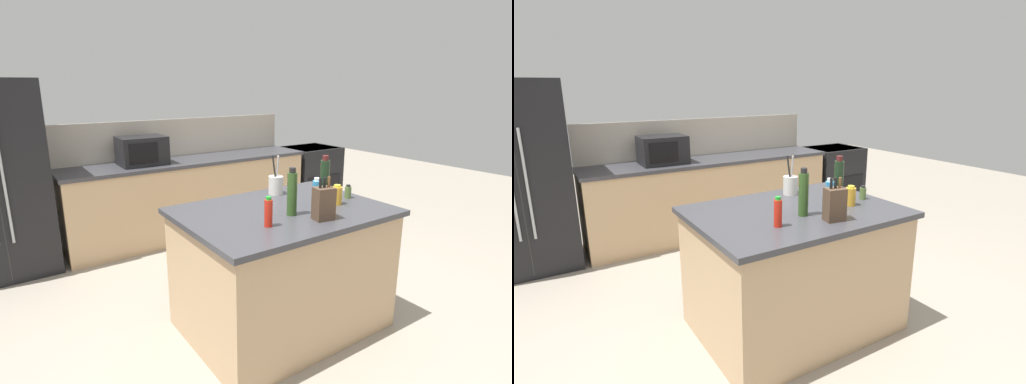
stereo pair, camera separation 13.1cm
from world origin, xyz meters
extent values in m
plane|color=gray|center=(0.00, 0.00, 0.00)|extent=(14.00, 14.00, 0.00)
cube|color=tan|center=(0.30, 2.20, 0.45)|extent=(2.97, 0.62, 0.90)
cube|color=#38383D|center=(0.30, 2.20, 0.92)|extent=(3.01, 0.66, 0.04)
cube|color=#B2A899|center=(0.30, 2.52, 1.17)|extent=(2.97, 0.03, 0.46)
cube|color=tan|center=(0.00, 0.00, 0.45)|extent=(1.42, 1.01, 0.90)
cube|color=#38383D|center=(0.00, 0.00, 0.92)|extent=(1.48, 1.07, 0.04)
cube|color=black|center=(-1.69, 2.25, 0.93)|extent=(0.89, 0.72, 1.87)
cube|color=#2D2D2D|center=(-1.69, 1.89, 0.93)|extent=(0.01, 0.00, 1.78)
cylinder|color=#ADB2B7|center=(-1.63, 1.87, 0.93)|extent=(0.02, 0.02, 1.03)
cube|color=black|center=(2.23, 2.20, 0.46)|extent=(0.76, 0.64, 0.92)
cube|color=black|center=(2.23, 1.88, 0.35)|extent=(0.61, 0.01, 0.41)
cube|color=black|center=(2.23, 2.20, 0.91)|extent=(0.68, 0.58, 0.02)
cube|color=black|center=(-0.28, 2.20, 1.10)|extent=(0.51, 0.38, 0.32)
cube|color=black|center=(-0.33, 2.01, 1.10)|extent=(0.31, 0.01, 0.22)
cube|color=#4C3828|center=(0.08, -0.33, 1.05)|extent=(0.15, 0.12, 0.22)
cylinder|color=black|center=(0.05, -0.32, 1.20)|extent=(0.02, 0.02, 0.07)
cylinder|color=black|center=(0.08, -0.33, 1.20)|extent=(0.02, 0.02, 0.07)
cylinder|color=brown|center=(0.11, -0.34, 1.20)|extent=(0.02, 0.02, 0.07)
cylinder|color=beige|center=(0.20, 0.36, 1.02)|extent=(0.12, 0.12, 0.15)
cylinder|color=olive|center=(0.22, 0.37, 1.17)|extent=(0.01, 0.05, 0.18)
cylinder|color=black|center=(0.19, 0.37, 1.17)|extent=(0.01, 0.05, 0.18)
cylinder|color=#B2B2B7|center=(0.21, 0.35, 1.17)|extent=(0.01, 0.03, 0.18)
cylinder|color=#3384BC|center=(0.24, -0.09, 1.04)|extent=(0.06, 0.06, 0.19)
cylinder|color=white|center=(0.24, -0.09, 1.15)|extent=(0.04, 0.04, 0.02)
cylinder|color=#2D4C1E|center=(-0.03, -0.14, 1.09)|extent=(0.07, 0.07, 0.30)
cylinder|color=black|center=(-0.03, -0.14, 1.26)|extent=(0.04, 0.04, 0.04)
cylinder|color=gold|center=(0.41, -0.13, 1.01)|extent=(0.08, 0.08, 0.14)
cylinder|color=gold|center=(0.41, -0.13, 1.08)|extent=(0.05, 0.05, 0.02)
cylinder|color=red|center=(-0.30, -0.23, 1.03)|extent=(0.05, 0.05, 0.18)
cylinder|color=green|center=(-0.30, -0.23, 1.13)|extent=(0.03, 0.03, 0.02)
cylinder|color=black|center=(0.40, 0.00, 1.10)|extent=(0.07, 0.07, 0.32)
cylinder|color=#4C1919|center=(0.40, 0.00, 1.27)|extent=(0.05, 0.05, 0.04)
cylinder|color=#567038|center=(0.61, -0.06, 0.99)|extent=(0.05, 0.05, 0.09)
cylinder|color=black|center=(0.61, -0.06, 1.04)|extent=(0.03, 0.03, 0.02)
camera|label=1|loc=(-1.71, -2.17, 1.81)|focal=28.00mm
camera|label=2|loc=(-1.60, -2.24, 1.81)|focal=28.00mm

